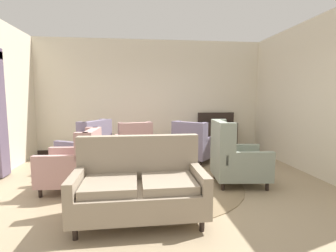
# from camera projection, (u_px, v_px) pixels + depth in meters

# --- Properties ---
(ground) EXTENTS (8.45, 8.45, 0.00)m
(ground) POSITION_uv_depth(u_px,v_px,m) (161.00, 191.00, 4.10)
(ground) COLOR #9E896B
(wall_back) EXTENTS (6.20, 0.08, 3.02)m
(wall_back) POSITION_uv_depth(u_px,v_px,m) (151.00, 97.00, 6.85)
(wall_back) COLOR beige
(wall_back) RESTS_ON ground
(wall_right) EXTENTS (0.08, 4.15, 3.02)m
(wall_right) POSITION_uv_depth(u_px,v_px,m) (304.00, 97.00, 5.15)
(wall_right) COLOR beige
(wall_right) RESTS_ON ground
(baseboard_back) EXTENTS (6.04, 0.03, 0.12)m
(baseboard_back) POSITION_uv_depth(u_px,v_px,m) (151.00, 150.00, 6.97)
(baseboard_back) COLOR black
(baseboard_back) RESTS_ON ground
(area_rug) EXTENTS (2.86, 2.86, 0.01)m
(area_rug) POSITION_uv_depth(u_px,v_px,m) (159.00, 184.00, 4.40)
(area_rug) COLOR #847051
(area_rug) RESTS_ON ground
(coffee_table) EXTENTS (0.87, 0.87, 0.47)m
(coffee_table) POSITION_uv_depth(u_px,v_px,m) (155.00, 161.00, 4.46)
(coffee_table) COLOR black
(coffee_table) RESTS_ON ground
(porcelain_vase) EXTENTS (0.14, 0.14, 0.31)m
(porcelain_vase) POSITION_uv_depth(u_px,v_px,m) (158.00, 149.00, 4.41)
(porcelain_vase) COLOR #4C7A66
(porcelain_vase) RESTS_ON coffee_table
(settee) EXTENTS (1.59, 0.85, 1.01)m
(settee) POSITION_uv_depth(u_px,v_px,m) (140.00, 186.00, 3.14)
(settee) COLOR gray
(settee) RESTS_ON ground
(armchair_near_window) EXTENTS (0.95, 0.83, 1.11)m
(armchair_near_window) POSITION_uv_depth(u_px,v_px,m) (235.00, 159.00, 4.36)
(armchair_near_window) COLOR gray
(armchair_near_window) RESTS_ON ground
(armchair_foreground_right) EXTENTS (1.16, 1.16, 0.97)m
(armchair_foreground_right) POSITION_uv_depth(u_px,v_px,m) (194.00, 145.00, 5.84)
(armchair_foreground_right) COLOR slate
(armchair_foreground_right) RESTS_ON ground
(armchair_near_sideboard) EXTENTS (0.93, 0.79, 0.99)m
(armchair_near_sideboard) POSITION_uv_depth(u_px,v_px,m) (75.00, 165.00, 4.11)
(armchair_near_sideboard) COLOR tan
(armchair_near_sideboard) RESTS_ON ground
(armchair_back_corner) EXTENTS (0.90, 1.01, 0.96)m
(armchair_back_corner) POSITION_uv_depth(u_px,v_px,m) (134.00, 145.00, 5.82)
(armchair_back_corner) COLOR tan
(armchair_back_corner) RESTS_ON ground
(armchair_far_left) EXTENTS (1.12, 1.09, 1.05)m
(armchair_far_left) POSITION_uv_depth(u_px,v_px,m) (88.00, 150.00, 5.19)
(armchair_far_left) COLOR slate
(armchair_far_left) RESTS_ON ground
(sideboard) EXTENTS (1.01, 0.37, 1.09)m
(sideboard) POSITION_uv_depth(u_px,v_px,m) (217.00, 135.00, 6.89)
(sideboard) COLOR black
(sideboard) RESTS_ON ground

